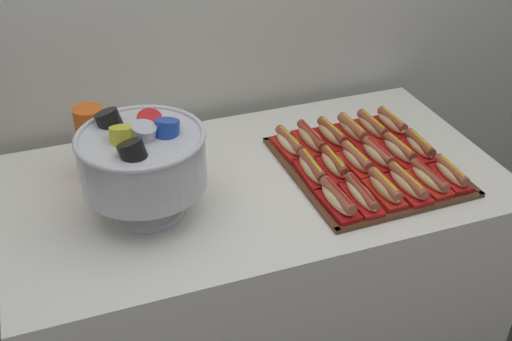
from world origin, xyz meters
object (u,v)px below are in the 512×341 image
Objects in this scene: hot_dog_13 at (311,139)px; hot_dog_3 at (407,184)px; hot_dog_9 at (378,155)px; hot_dog_4 at (429,179)px; hot_dog_8 at (357,160)px; hot_dog_17 at (392,123)px; hot_dog_10 at (399,151)px; hot_dog_5 at (451,174)px; hot_dog_11 at (419,147)px; hot_dog_14 at (332,135)px; hot_dog_15 at (352,130)px; hot_dog_0 at (338,200)px; hot_dog_16 at (372,127)px; cup_stack at (92,141)px; hot_dog_1 at (361,195)px; punch_bowl at (142,159)px; hot_dog_6 at (312,169)px; hot_dog_12 at (290,144)px; buffet_table at (257,268)px; serving_tray at (366,166)px; hot_dog_7 at (334,165)px.

hot_dog_3 is at bearing -64.25° from hot_dog_13.
hot_dog_4 is at bearing -64.25° from hot_dog_9.
hot_dog_17 is (0.22, 0.17, -0.00)m from hot_dog_8.
hot_dog_8 is at bearing -178.69° from hot_dog_10.
hot_dog_11 is at bearing 91.31° from hot_dog_5.
hot_dog_4 is 1.00× the size of hot_dog_14.
hot_dog_4 is 0.34m from hot_dog_15.
hot_dog_16 is at bearing 49.03° from hot_dog_0.
hot_dog_11 is 0.71× the size of cup_stack.
hot_dog_0 is 0.34m from hot_dog_10.
hot_dog_16 is (0.22, 0.34, 0.00)m from hot_dog_1.
hot_dog_4 is at bearing 1.31° from hot_dog_1.
hot_dog_16 is at bearing -5.76° from cup_stack.
punch_bowl reaches higher than hot_dog_9.
cup_stack is at bearing 156.39° from hot_dog_6.
hot_dog_12 is at bearing -178.69° from hot_dog_14.
hot_dog_3 is 0.83× the size of cup_stack.
hot_dog_17 is 0.98m from cup_stack.
punch_bowl reaches higher than hot_dog_5.
hot_dog_15 reaches higher than buffet_table.
hot_dog_15 is 0.08m from hot_dog_16.
hot_dog_1 is (0.07, 0.00, -0.00)m from hot_dog_0.
punch_bowl reaches higher than hot_dog_3.
serving_tray is 0.17m from hot_dog_14.
serving_tray is at bearing -178.69° from hot_dog_9.
hot_dog_17 is (0.37, 0.01, 0.00)m from hot_dog_12.
hot_dog_5 is 0.95× the size of hot_dog_12.
hot_dog_0 reaches higher than buffet_table.
hot_dog_1 reaches higher than buffet_table.
hot_dog_12 reaches higher than hot_dog_4.
hot_dog_1 is 0.28m from hot_dog_10.
hot_dog_9 is at bearing -130.97° from hot_dog_17.
hot_dog_11 is (0.19, 0.00, 0.03)m from serving_tray.
hot_dog_16 is (0.07, 0.00, -0.00)m from hot_dog_15.
hot_dog_9 is 0.76× the size of cup_stack.
hot_dog_12 is at bearing 17.77° from punch_bowl.
hot_dog_9 is 1.00× the size of hot_dog_10.
buffet_table is at bearing 171.22° from hot_dog_9.
punch_bowl reaches higher than hot_dog_16.
hot_dog_12 is 0.15m from hot_dog_14.
serving_tray is 3.33× the size of hot_dog_7.
hot_dog_8 is at bearing -178.69° from serving_tray.
hot_dog_3 is at bearing -46.42° from hot_dog_7.
hot_dog_6 reaches higher than hot_dog_17.
serving_tray is 0.25m from hot_dog_17.
punch_bowl reaches higher than cup_stack.
punch_bowl reaches higher than hot_dog_10.
hot_dog_12 reaches higher than hot_dog_5.
hot_dog_10 reaches higher than hot_dog_1.
cup_stack is (-0.83, 0.26, 0.07)m from hot_dog_9.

